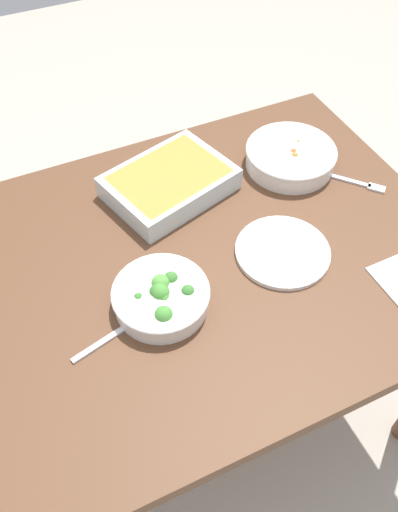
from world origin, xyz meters
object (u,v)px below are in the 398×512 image
object	(u,v)px
broccoli_bowl	(161,296)
side_plate	(282,252)
spoon_by_broccoli	(120,330)
fork_on_table	(356,183)
stew_bowl	(290,156)
baking_dish	(169,182)
spoon_by_stew	(273,165)

from	to	relation	value
broccoli_bowl	side_plate	distance (m)	0.31
spoon_by_broccoli	fork_on_table	world-z (taller)	spoon_by_broccoli
side_plate	fork_on_table	xyz separation A→B (m)	(0.30, 0.12, -0.00)
broccoli_bowl	side_plate	xyz separation A→B (m)	(0.31, 0.02, -0.02)
stew_bowl	spoon_by_broccoli	distance (m)	0.66
fork_on_table	side_plate	bearing A→B (deg)	-157.32
spoon_by_broccoli	baking_dish	bearing A→B (deg)	53.10
stew_bowl	spoon_by_stew	world-z (taller)	stew_bowl
broccoli_bowl	spoon_by_stew	distance (m)	0.53
spoon_by_stew	stew_bowl	bearing A→B (deg)	-20.74
broccoli_bowl	spoon_by_stew	world-z (taller)	broccoli_bowl
broccoli_bowl	fork_on_table	size ratio (longest dim) A/B	1.45
broccoli_bowl	side_plate	world-z (taller)	broccoli_bowl
stew_bowl	spoon_by_broccoli	xyz separation A→B (m)	(-0.59, -0.30, -0.03)
stew_bowl	spoon_by_stew	distance (m)	0.05
baking_dish	spoon_by_stew	size ratio (longest dim) A/B	2.05
side_plate	spoon_by_broccoli	xyz separation A→B (m)	(-0.41, -0.04, -0.00)
stew_bowl	broccoli_bowl	xyz separation A→B (m)	(-0.48, -0.28, -0.00)
baking_dish	broccoli_bowl	bearing A→B (deg)	-115.73
stew_bowl	fork_on_table	world-z (taller)	stew_bowl
broccoli_bowl	spoon_by_broccoli	distance (m)	0.11
spoon_by_stew	baking_dish	bearing A→B (deg)	175.18
baking_dish	spoon_by_broccoli	bearing A→B (deg)	-126.90
broccoli_bowl	baking_dish	size ratio (longest dim) A/B	0.60
stew_bowl	spoon_by_broccoli	world-z (taller)	stew_bowl
stew_bowl	baking_dish	world-z (taller)	same
baking_dish	spoon_by_broccoli	world-z (taller)	baking_dish
baking_dish	fork_on_table	world-z (taller)	baking_dish
broccoli_bowl	baking_dish	distance (m)	0.35
side_plate	stew_bowl	bearing A→B (deg)	56.01
spoon_by_broccoli	fork_on_table	size ratio (longest dim) A/B	1.21
side_plate	spoon_by_broccoli	world-z (taller)	side_plate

